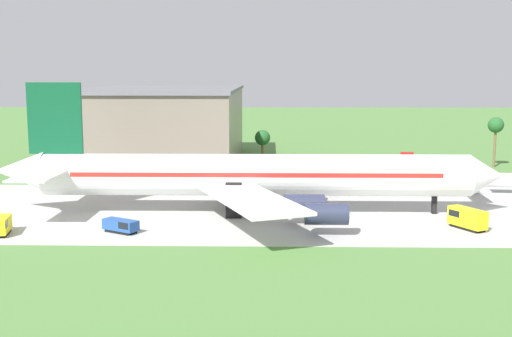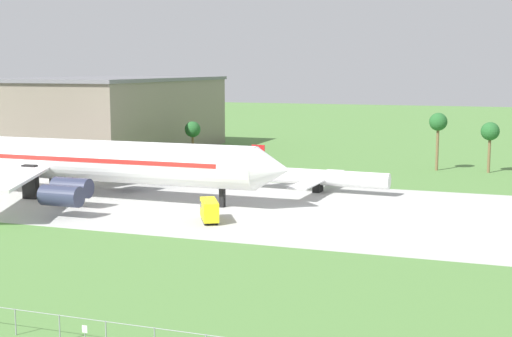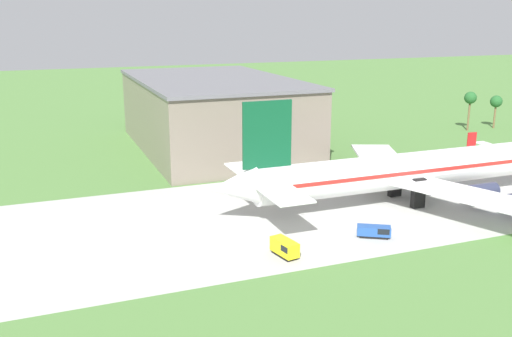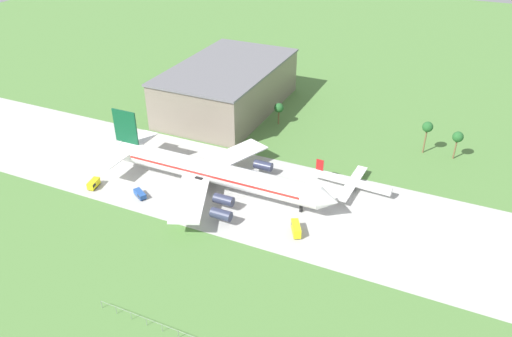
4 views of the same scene
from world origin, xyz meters
name	(u,v)px [view 2 (image 2 of 4)]	position (x,y,z in m)	size (l,w,h in m)	color
ground_plane	(305,210)	(0.00, 0.00, 0.00)	(600.00, 600.00, 0.00)	#517F3D
taxiway_strip	(305,210)	(0.00, 0.00, 0.01)	(320.00, 44.00, 0.02)	#B2B2AD
jet_airliner	(54,159)	(-41.24, -2.30, 6.00)	(79.62, 51.81, 20.35)	white
regional_aircraft	(317,177)	(-2.08, 15.10, 2.45)	(24.02, 21.66, 7.46)	white
baggage_tug	(209,210)	(-10.01, -12.10, 1.57)	(4.57, 6.07, 2.94)	black
perimeter_fence	(106,330)	(0.00, -55.00, 1.45)	(80.10, 0.10, 2.10)	gray
no_stopping_sign	(85,334)	(-1.60, -55.31, 1.05)	(0.44, 0.08, 1.68)	gray
terminal_building	(110,115)	(-63.68, 52.82, 9.13)	(36.72, 61.20, 18.23)	slate
palm_tree_row	(498,131)	(25.75, 47.67, 8.23)	(117.08, 3.60, 11.62)	brown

